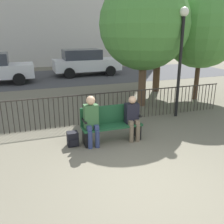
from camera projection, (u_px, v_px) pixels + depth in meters
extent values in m
plane|color=#605B4C|center=(150.00, 186.00, 4.63)|extent=(80.00, 80.00, 0.00)
cube|color=#194728|center=(112.00, 126.00, 6.38)|extent=(1.55, 0.45, 0.05)
cube|color=#194728|center=(110.00, 114.00, 6.47)|extent=(1.55, 0.05, 0.47)
cube|color=black|center=(85.00, 138.00, 6.22)|extent=(0.06, 0.38, 0.40)
cube|color=black|center=(137.00, 130.00, 6.68)|extent=(0.06, 0.38, 0.40)
cube|color=black|center=(84.00, 121.00, 6.08)|extent=(0.06, 0.38, 0.04)
cube|color=black|center=(138.00, 115.00, 6.54)|extent=(0.06, 0.38, 0.04)
cylinder|color=navy|center=(90.00, 140.00, 6.04)|extent=(0.11, 0.11, 0.45)
cylinder|color=navy|center=(97.00, 139.00, 6.10)|extent=(0.11, 0.11, 0.45)
cube|color=navy|center=(89.00, 128.00, 6.05)|extent=(0.11, 0.20, 0.12)
cube|color=navy|center=(96.00, 127.00, 6.10)|extent=(0.11, 0.20, 0.12)
cube|color=#335B33|center=(91.00, 116.00, 6.10)|extent=(0.34, 0.22, 0.60)
sphere|color=tan|center=(91.00, 100.00, 5.96)|extent=(0.22, 0.22, 0.22)
cylinder|color=brown|center=(131.00, 134.00, 6.38)|extent=(0.11, 0.11, 0.45)
cylinder|color=brown|center=(138.00, 133.00, 6.44)|extent=(0.11, 0.11, 0.45)
cube|color=brown|center=(130.00, 123.00, 6.39)|extent=(0.11, 0.20, 0.12)
cube|color=brown|center=(137.00, 122.00, 6.45)|extent=(0.11, 0.20, 0.12)
cube|color=black|center=(132.00, 113.00, 6.46)|extent=(0.34, 0.22, 0.53)
sphere|color=tan|center=(132.00, 100.00, 6.33)|extent=(0.19, 0.19, 0.19)
cube|color=black|center=(73.00, 139.00, 6.21)|extent=(0.27, 0.23, 0.36)
cube|color=black|center=(74.00, 143.00, 6.11)|extent=(0.19, 0.04, 0.16)
cylinder|color=#2D2823|center=(2.00, 118.00, 6.81)|extent=(0.02, 0.02, 0.95)
cylinder|color=#2D2823|center=(8.00, 117.00, 6.85)|extent=(0.02, 0.02, 0.95)
cylinder|color=#2D2823|center=(13.00, 117.00, 6.89)|extent=(0.02, 0.02, 0.95)
cylinder|color=#2D2823|center=(18.00, 116.00, 6.94)|extent=(0.02, 0.02, 0.95)
cylinder|color=#2D2823|center=(24.00, 116.00, 6.98)|extent=(0.02, 0.02, 0.95)
cylinder|color=#2D2823|center=(29.00, 115.00, 7.03)|extent=(0.02, 0.02, 0.95)
cylinder|color=#2D2823|center=(34.00, 115.00, 7.07)|extent=(0.02, 0.02, 0.95)
cylinder|color=#2D2823|center=(39.00, 114.00, 7.12)|extent=(0.02, 0.02, 0.95)
cylinder|color=#2D2823|center=(44.00, 114.00, 7.16)|extent=(0.02, 0.02, 0.95)
cylinder|color=#2D2823|center=(49.00, 113.00, 7.20)|extent=(0.02, 0.02, 0.95)
cylinder|color=#2D2823|center=(54.00, 113.00, 7.25)|extent=(0.02, 0.02, 0.95)
cylinder|color=#2D2823|center=(59.00, 112.00, 7.29)|extent=(0.02, 0.02, 0.95)
cylinder|color=#2D2823|center=(64.00, 112.00, 7.34)|extent=(0.02, 0.02, 0.95)
cylinder|color=#2D2823|center=(69.00, 111.00, 7.38)|extent=(0.02, 0.02, 0.95)
cylinder|color=#2D2823|center=(73.00, 111.00, 7.42)|extent=(0.02, 0.02, 0.95)
cylinder|color=#2D2823|center=(78.00, 110.00, 7.47)|extent=(0.02, 0.02, 0.95)
cylinder|color=#2D2823|center=(82.00, 110.00, 7.51)|extent=(0.02, 0.02, 0.95)
cylinder|color=#2D2823|center=(87.00, 109.00, 7.56)|extent=(0.02, 0.02, 0.95)
cylinder|color=#2D2823|center=(91.00, 109.00, 7.60)|extent=(0.02, 0.02, 0.95)
cylinder|color=#2D2823|center=(96.00, 108.00, 7.65)|extent=(0.02, 0.02, 0.95)
cylinder|color=#2D2823|center=(100.00, 108.00, 7.69)|extent=(0.02, 0.02, 0.95)
cylinder|color=#2D2823|center=(105.00, 107.00, 7.73)|extent=(0.02, 0.02, 0.95)
cylinder|color=#2D2823|center=(109.00, 107.00, 7.78)|extent=(0.02, 0.02, 0.95)
cylinder|color=#2D2823|center=(113.00, 107.00, 7.82)|extent=(0.02, 0.02, 0.95)
cylinder|color=#2D2823|center=(117.00, 106.00, 7.87)|extent=(0.02, 0.02, 0.95)
cylinder|color=#2D2823|center=(121.00, 106.00, 7.91)|extent=(0.02, 0.02, 0.95)
cylinder|color=#2D2823|center=(125.00, 105.00, 7.96)|extent=(0.02, 0.02, 0.95)
cylinder|color=#2D2823|center=(129.00, 105.00, 8.00)|extent=(0.02, 0.02, 0.95)
cylinder|color=#2D2823|center=(133.00, 105.00, 8.04)|extent=(0.02, 0.02, 0.95)
cylinder|color=#2D2823|center=(137.00, 104.00, 8.09)|extent=(0.02, 0.02, 0.95)
cylinder|color=#2D2823|center=(141.00, 104.00, 8.13)|extent=(0.02, 0.02, 0.95)
cylinder|color=#2D2823|center=(145.00, 103.00, 8.18)|extent=(0.02, 0.02, 0.95)
cylinder|color=#2D2823|center=(149.00, 103.00, 8.22)|extent=(0.02, 0.02, 0.95)
cylinder|color=#2D2823|center=(153.00, 103.00, 8.26)|extent=(0.02, 0.02, 0.95)
cylinder|color=#2D2823|center=(156.00, 102.00, 8.31)|extent=(0.02, 0.02, 0.95)
cylinder|color=#2D2823|center=(160.00, 102.00, 8.35)|extent=(0.02, 0.02, 0.95)
cylinder|color=#2D2823|center=(164.00, 101.00, 8.40)|extent=(0.02, 0.02, 0.95)
cylinder|color=#2D2823|center=(167.00, 101.00, 8.44)|extent=(0.02, 0.02, 0.95)
cylinder|color=#2D2823|center=(171.00, 101.00, 8.49)|extent=(0.02, 0.02, 0.95)
cylinder|color=#2D2823|center=(175.00, 100.00, 8.53)|extent=(0.02, 0.02, 0.95)
cylinder|color=#2D2823|center=(178.00, 100.00, 8.57)|extent=(0.02, 0.02, 0.95)
cylinder|color=#2D2823|center=(182.00, 100.00, 8.62)|extent=(0.02, 0.02, 0.95)
cylinder|color=#2D2823|center=(185.00, 99.00, 8.66)|extent=(0.02, 0.02, 0.95)
cylinder|color=#2D2823|center=(188.00, 99.00, 8.71)|extent=(0.02, 0.02, 0.95)
cylinder|color=#2D2823|center=(192.00, 99.00, 8.75)|extent=(0.02, 0.02, 0.95)
cylinder|color=#2D2823|center=(195.00, 98.00, 8.79)|extent=(0.02, 0.02, 0.95)
cylinder|color=#2D2823|center=(198.00, 98.00, 8.84)|extent=(0.02, 0.02, 0.95)
cylinder|color=#2D2823|center=(202.00, 98.00, 8.88)|extent=(0.02, 0.02, 0.95)
cylinder|color=#2D2823|center=(205.00, 97.00, 8.93)|extent=(0.02, 0.02, 0.95)
cylinder|color=#2D2823|center=(208.00, 97.00, 8.97)|extent=(0.02, 0.02, 0.95)
cylinder|color=#2D2823|center=(211.00, 97.00, 9.02)|extent=(0.02, 0.02, 0.95)
cylinder|color=#2D2823|center=(214.00, 96.00, 9.06)|extent=(0.02, 0.02, 0.95)
cube|color=#2D2823|center=(96.00, 94.00, 7.51)|extent=(9.00, 0.03, 0.03)
cylinder|color=#422D1E|center=(197.00, 75.00, 10.23)|extent=(0.19, 0.19, 2.01)
sphere|color=#478438|center=(202.00, 27.00, 9.65)|extent=(3.14, 3.14, 3.14)
cylinder|color=brown|center=(142.00, 79.00, 9.31)|extent=(0.28, 0.28, 2.08)
sphere|color=#478438|center=(144.00, 24.00, 8.71)|extent=(3.18, 3.18, 3.18)
cylinder|color=#422D1E|center=(157.00, 64.00, 11.51)|extent=(0.32, 0.32, 2.56)
sphere|color=#478438|center=(159.00, 23.00, 10.96)|extent=(1.82, 1.82, 1.82)
cylinder|color=black|center=(179.00, 68.00, 7.93)|extent=(0.10, 0.10, 3.20)
sphere|color=silver|center=(184.00, 12.00, 7.41)|extent=(0.28, 0.28, 0.28)
cube|color=#3D3D3F|center=(59.00, 77.00, 15.38)|extent=(24.00, 6.00, 0.01)
cube|color=silver|center=(87.00, 65.00, 15.98)|extent=(4.20, 1.70, 0.70)
cube|color=#2D333D|center=(82.00, 54.00, 15.68)|extent=(2.31, 1.56, 0.60)
cylinder|color=black|center=(111.00, 71.00, 15.72)|extent=(0.64, 0.20, 0.64)
cylinder|color=black|center=(102.00, 67.00, 17.28)|extent=(0.64, 0.20, 0.64)
cylinder|color=black|center=(69.00, 73.00, 14.90)|extent=(0.64, 0.20, 0.64)
cylinder|color=black|center=(65.00, 69.00, 16.46)|extent=(0.64, 0.20, 0.64)
cylinder|color=black|center=(19.00, 79.00, 13.03)|extent=(0.64, 0.20, 0.64)
cylinder|color=black|center=(19.00, 74.00, 14.59)|extent=(0.64, 0.20, 0.64)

